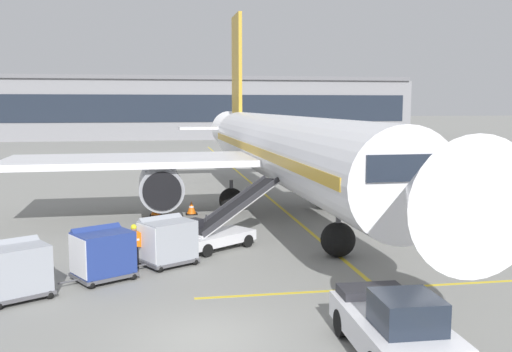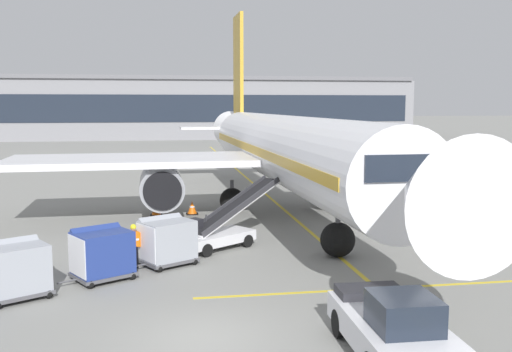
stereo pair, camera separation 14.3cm
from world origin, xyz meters
name	(u,v)px [view 1 (the left image)]	position (x,y,z in m)	size (l,w,h in m)	color
ground_plane	(204,338)	(0.00, 0.00, 0.00)	(600.00, 600.00, 0.00)	gray
parked_airplane	(282,150)	(5.91, 17.36, 3.72)	(30.64, 40.45, 13.74)	white
belt_loader	(220,229)	(1.51, 9.86, 0.85)	(5.07, 4.12, 2.93)	silver
baggage_cart_lead	(167,240)	(-0.87, 7.47, 1.00)	(2.75, 2.40, 1.91)	#515156
baggage_cart_second	(102,253)	(-3.20, 5.89, 1.00)	(2.75, 2.40, 1.91)	#515156
baggage_cart_third	(15,269)	(-5.80, 4.25, 1.00)	(2.75, 2.40, 1.91)	#515156
pushback_tug	(395,325)	(4.61, -1.98, 0.83)	(2.21, 4.45, 1.83)	silver
ground_crew_by_loader	(165,241)	(-0.97, 7.31, 1.00)	(0.34, 0.55, 1.74)	black
ground_crew_by_carts	(134,243)	(-2.13, 7.17, 1.00)	(0.53, 0.37, 1.74)	black
safety_cone_engine_keepout	(191,208)	(0.69, 17.96, 0.37)	(0.68, 0.68, 0.77)	black
safety_cone_wingtip	(156,209)	(-1.36, 17.93, 0.37)	(0.67, 0.67, 0.76)	black
apron_guidance_line_lead_in	(290,215)	(6.26, 16.65, 0.00)	(0.20, 110.00, 0.01)	yellow
apron_guidance_line_stop_bar	(369,289)	(5.93, 3.26, 0.00)	(12.00, 0.20, 0.01)	yellow
terminal_building	(107,108)	(-10.57, 97.15, 5.71)	(114.42, 17.15, 11.52)	gray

